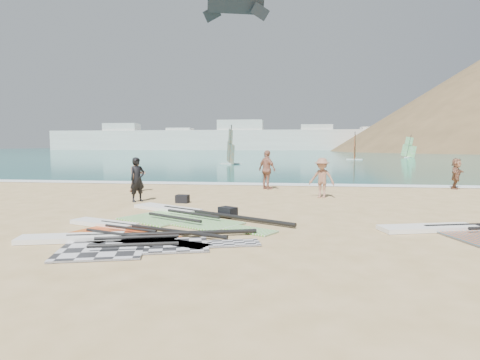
# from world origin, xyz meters

# --- Properties ---
(ground) EXTENTS (300.00, 300.00, 0.00)m
(ground) POSITION_xyz_m (0.00, 0.00, 0.00)
(ground) COLOR tan
(ground) RESTS_ON ground
(sea) EXTENTS (300.00, 240.00, 0.06)m
(sea) POSITION_xyz_m (0.00, 132.00, 0.00)
(sea) COLOR #0C5254
(sea) RESTS_ON ground
(surf_line) EXTENTS (300.00, 1.20, 0.04)m
(surf_line) POSITION_xyz_m (0.00, 12.30, 0.00)
(surf_line) COLOR white
(surf_line) RESTS_ON ground
(far_town) EXTENTS (160.00, 8.00, 12.00)m
(far_town) POSITION_xyz_m (-15.72, 150.00, 4.49)
(far_town) COLOR white
(far_town) RESTS_ON ground
(rig_grey) EXTENTS (5.78, 3.10, 0.20)m
(rig_grey) POSITION_xyz_m (-2.92, -1.76, 0.05)
(rig_grey) COLOR #272729
(rig_grey) RESTS_ON ground
(rig_green) EXTENTS (5.79, 4.57, 0.20)m
(rig_green) POSITION_xyz_m (-2.36, 1.85, 0.05)
(rig_green) COLOR #3DBF17
(rig_green) RESTS_ON ground
(rig_red) EXTENTS (4.85, 2.96, 0.20)m
(rig_red) POSITION_xyz_m (-3.38, -0.58, 0.05)
(rig_red) COLOR #BE0A0E
(rig_red) RESTS_ON ground
(gear_bag_near) EXTENTS (0.52, 0.39, 0.31)m
(gear_bag_near) POSITION_xyz_m (-3.21, 4.80, 0.16)
(gear_bag_near) COLOR black
(gear_bag_near) RESTS_ON ground
(gear_bag_far) EXTENTS (0.65, 0.61, 0.32)m
(gear_bag_far) POSITION_xyz_m (-0.94, 1.96, 0.16)
(gear_bag_far) COLOR black
(gear_bag_far) RESTS_ON ground
(person_wetsuit) EXTENTS (0.73, 0.78, 1.78)m
(person_wetsuit) POSITION_xyz_m (-5.08, 4.90, 0.89)
(person_wetsuit) COLOR black
(person_wetsuit) RESTS_ON ground
(beachgoer_left) EXTENTS (1.02, 0.96, 1.66)m
(beachgoer_left) POSITION_xyz_m (-6.41, 8.19, 0.83)
(beachgoer_left) COLOR #A06F54
(beachgoer_left) RESTS_ON ground
(beachgoer_mid) EXTENTS (1.26, 0.98, 1.72)m
(beachgoer_mid) POSITION_xyz_m (2.32, 7.05, 0.86)
(beachgoer_mid) COLOR #A06D56
(beachgoer_mid) RESTS_ON ground
(beachgoer_back) EXTENTS (1.18, 1.17, 2.00)m
(beachgoer_back) POSITION_xyz_m (-0.23, 10.07, 1.00)
(beachgoer_back) COLOR #AF735D
(beachgoer_back) RESTS_ON ground
(beachgoer_right) EXTENTS (1.18, 1.51, 1.60)m
(beachgoer_right) POSITION_xyz_m (9.39, 11.39, 0.80)
(beachgoer_right) COLOR #9D6A4F
(beachgoer_right) RESTS_ON ground
(windsurfer_left) EXTENTS (2.55, 2.77, 4.53)m
(windsurfer_left) POSITION_xyz_m (-5.96, 34.56, 1.31)
(windsurfer_left) COLOR white
(windsurfer_left) RESTS_ON ground
(windsurfer_centre) EXTENTS (2.41, 2.78, 4.23)m
(windsurfer_centre) POSITION_xyz_m (10.18, 51.17, 1.25)
(windsurfer_centre) COLOR white
(windsurfer_centre) RESTS_ON ground
(windsurfer_right) EXTENTS (2.20, 2.15, 4.02)m
(windsurfer_right) POSITION_xyz_m (20.80, 61.90, 1.20)
(windsurfer_right) COLOR white
(windsurfer_right) RESTS_ON ground
(kitesurf_kite) EXTENTS (7.10, 2.54, 2.40)m
(kitesurf_kite) POSITION_xyz_m (-5.27, 34.13, 17.06)
(kitesurf_kite) COLOR #222327
(kitesurf_kite) RESTS_ON ground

